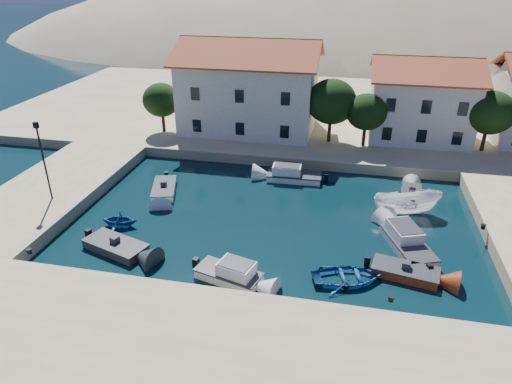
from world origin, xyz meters
TOP-DOWN VIEW (x-y plane):
  - ground at (0.00, 0.00)m, footprint 400.00×400.00m
  - quay_south at (0.00, -6.00)m, footprint 52.00×12.00m
  - quay_west at (-19.00, 10.00)m, footprint 8.00×20.00m
  - quay_north at (2.00, 38.00)m, footprint 80.00×36.00m
  - hills at (20.64, 123.62)m, footprint 254.00×176.00m
  - building_left at (-6.00, 28.00)m, footprint 14.70×9.45m
  - building_mid at (12.00, 29.00)m, footprint 10.50×8.40m
  - trees at (4.51, 25.46)m, footprint 37.30×5.30m
  - lamppost at (-17.50, 8.00)m, footprint 0.35×0.25m
  - bollards at (2.80, 3.87)m, footprint 29.36×9.56m
  - motorboat_grey_sw at (-9.92, 3.67)m, footprint 4.89×3.30m
  - cabin_cruiser_south at (-1.54, 2.07)m, footprint 4.44×2.80m
  - rowboat_south at (5.67, 3.43)m, footprint 5.07×4.21m
  - motorboat_red_se at (9.17, 4.71)m, footprint 4.31×2.56m
  - cabin_cruiser_east at (9.56, 7.90)m, footprint 3.73×5.51m
  - boat_east at (9.85, 12.94)m, footprint 5.64×3.26m
  - motorboat_white_ne at (10.56, 15.99)m, footprint 1.86×3.49m
  - rowboat_west at (-11.17, 6.68)m, footprint 2.90×2.58m
  - motorboat_white_west at (-10.08, 12.68)m, footprint 3.02×4.58m
  - cabin_cruiser_north at (0.49, 17.44)m, footprint 4.93×2.21m

SIDE VIEW (x-z plane):
  - hills at x=20.64m, z-range -72.90..26.10m
  - ground at x=0.00m, z-range 0.00..0.00m
  - rowboat_south at x=5.67m, z-range -0.45..0.45m
  - boat_east at x=9.85m, z-range -1.03..1.03m
  - rowboat_west at x=-11.17m, z-range -0.70..0.70m
  - motorboat_grey_sw at x=-9.92m, z-range -0.33..0.92m
  - motorboat_white_west at x=-10.08m, z-range -0.33..0.92m
  - motorboat_red_se at x=9.17m, z-range -0.33..0.92m
  - motorboat_white_ne at x=10.56m, z-range -0.33..0.92m
  - cabin_cruiser_south at x=-1.54m, z-range -0.32..1.28m
  - cabin_cruiser_east at x=9.56m, z-range -0.32..1.28m
  - cabin_cruiser_north at x=0.49m, z-range -0.32..1.28m
  - quay_south at x=0.00m, z-range 0.00..1.00m
  - quay_west at x=-19.00m, z-range 0.00..1.00m
  - quay_north at x=2.00m, z-range 0.00..1.00m
  - bollards at x=2.80m, z-range 1.00..1.30m
  - lamppost at x=-17.50m, z-range 1.64..7.87m
  - trees at x=4.51m, z-range 1.61..8.06m
  - building_mid at x=12.00m, z-range 1.07..9.37m
  - building_left at x=-6.00m, z-range 1.09..10.79m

